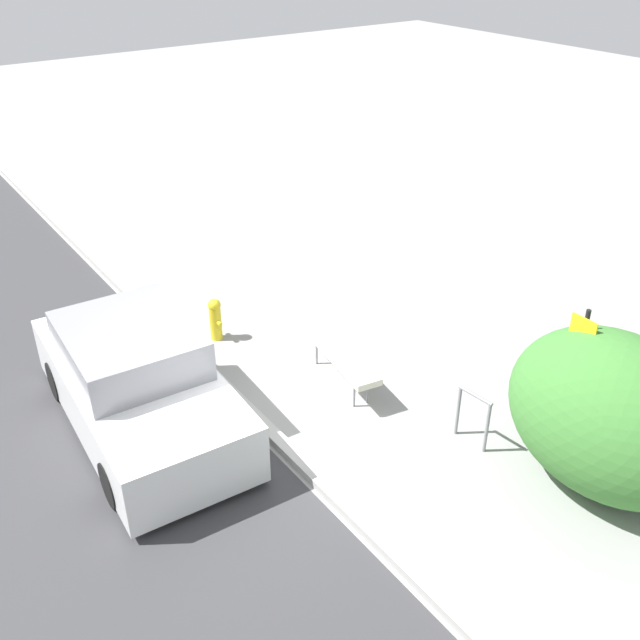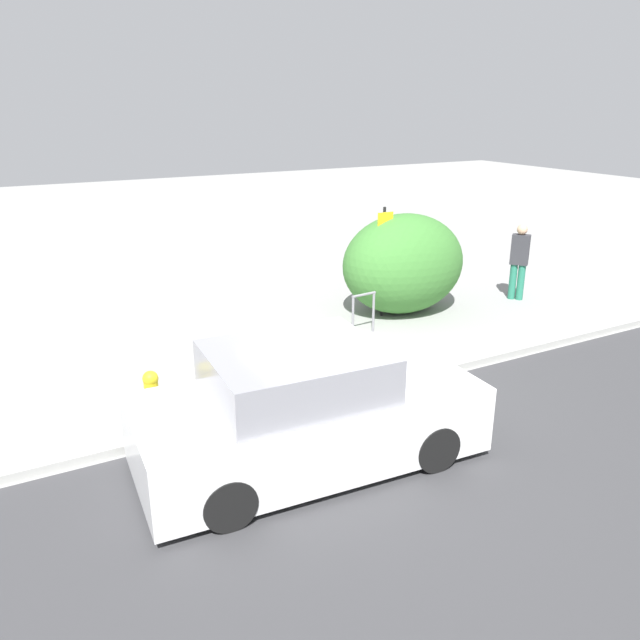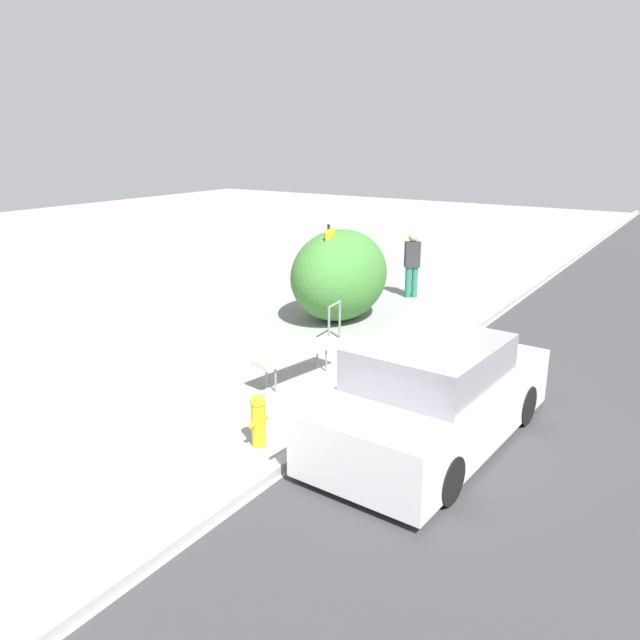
{
  "view_description": "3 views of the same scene",
  "coord_description": "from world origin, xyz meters",
  "px_view_note": "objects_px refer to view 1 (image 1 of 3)",
  "views": [
    {
      "loc": [
        6.83,
        -3.98,
        6.49
      ],
      "look_at": [
        -0.64,
        1.34,
        1.13
      ],
      "focal_mm": 40.0,
      "sensor_mm": 36.0,
      "label": 1
    },
    {
      "loc": [
        -4.43,
        -7.43,
        4.3
      ],
      "look_at": [
        0.14,
        1.01,
        0.92
      ],
      "focal_mm": 35.0,
      "sensor_mm": 36.0,
      "label": 2
    },
    {
      "loc": [
        -8.87,
        -4.41,
        4.19
      ],
      "look_at": [
        0.63,
        1.83,
        0.8
      ],
      "focal_mm": 35.0,
      "sensor_mm": 36.0,
      "label": 3
    }
  ],
  "objects_px": {
    "fire_hydrant": "(215,318)",
    "parked_car_near": "(138,383)",
    "bench": "(341,355)",
    "bike_rack": "(473,413)",
    "sign_post": "(575,374)"
  },
  "relations": [
    {
      "from": "fire_hydrant",
      "to": "parked_car_near",
      "type": "bearing_deg",
      "value": -54.08
    },
    {
      "from": "bike_rack",
      "to": "fire_hydrant",
      "type": "distance_m",
      "value": 4.75
    },
    {
      "from": "bench",
      "to": "fire_hydrant",
      "type": "bearing_deg",
      "value": -147.88
    },
    {
      "from": "bench",
      "to": "bike_rack",
      "type": "relative_size",
      "value": 2.27
    },
    {
      "from": "bike_rack",
      "to": "parked_car_near",
      "type": "relative_size",
      "value": 0.19
    },
    {
      "from": "bike_rack",
      "to": "sign_post",
      "type": "xyz_separation_m",
      "value": [
        0.92,
        0.73,
        0.88
      ]
    },
    {
      "from": "bench",
      "to": "fire_hydrant",
      "type": "xyz_separation_m",
      "value": [
        -2.29,
        -0.96,
        -0.1
      ]
    },
    {
      "from": "fire_hydrant",
      "to": "parked_car_near",
      "type": "xyz_separation_m",
      "value": [
        1.43,
        -1.97,
        0.28
      ]
    },
    {
      "from": "bench",
      "to": "sign_post",
      "type": "relative_size",
      "value": 0.81
    },
    {
      "from": "sign_post",
      "to": "parked_car_near",
      "type": "height_order",
      "value": "sign_post"
    },
    {
      "from": "sign_post",
      "to": "fire_hydrant",
      "type": "distance_m",
      "value": 5.95
    },
    {
      "from": "bike_rack",
      "to": "fire_hydrant",
      "type": "bearing_deg",
      "value": -160.82
    },
    {
      "from": "bench",
      "to": "fire_hydrant",
      "type": "relative_size",
      "value": 2.44
    },
    {
      "from": "bench",
      "to": "parked_car_near",
      "type": "xyz_separation_m",
      "value": [
        -0.86,
        -2.93,
        0.18
      ]
    },
    {
      "from": "bench",
      "to": "bike_rack",
      "type": "bearing_deg",
      "value": 24.69
    }
  ]
}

